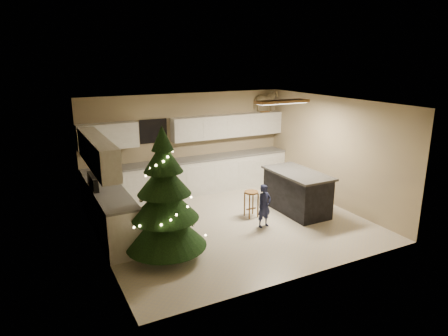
{
  "coord_description": "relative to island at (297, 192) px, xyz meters",
  "views": [
    {
      "loc": [
        -3.83,
        -7.1,
        3.47
      ],
      "look_at": [
        0.0,
        0.35,
        1.15
      ],
      "focal_mm": 32.0,
      "sensor_mm": 36.0,
      "label": 1
    }
  ],
  "objects": [
    {
      "name": "cabinetry",
      "position": [
        -2.58,
        1.74,
        0.28
      ],
      "size": [
        5.5,
        3.2,
        2.0
      ],
      "color": "white",
      "rests_on": "ground_plane"
    },
    {
      "name": "island",
      "position": [
        0.0,
        0.0,
        0.0
      ],
      "size": [
        0.9,
        1.7,
        0.95
      ],
      "color": "black",
      "rests_on": "ground_plane"
    },
    {
      "name": "bar_stool",
      "position": [
        -1.11,
        0.2,
        -0.03
      ],
      "size": [
        0.31,
        0.31,
        0.59
      ],
      "rotation": [
        0.0,
        0.0,
        0.13
      ],
      "color": "brown",
      "rests_on": "ground_plane"
    },
    {
      "name": "room_shell",
      "position": [
        -1.65,
        0.09,
        1.27
      ],
      "size": [
        5.52,
        5.02,
        2.61
      ],
      "color": "tan",
      "rests_on": "ground_plane"
    },
    {
      "name": "toddler",
      "position": [
        -1.15,
        -0.4,
        -0.02
      ],
      "size": [
        0.37,
        0.27,
        0.93
      ],
      "primitive_type": "imported",
      "rotation": [
        0.0,
        0.0,
        0.14
      ],
      "color": "#111635",
      "rests_on": "ground_plane"
    },
    {
      "name": "rocking_horse",
      "position": [
        0.63,
        2.41,
        1.83
      ],
      "size": [
        0.76,
        0.56,
        0.6
      ],
      "rotation": [
        0.0,
        0.0,
        1.17
      ],
      "color": "brown",
      "rests_on": "cabinetry"
    },
    {
      "name": "ground_plane",
      "position": [
        -1.67,
        0.09,
        -0.48
      ],
      "size": [
        5.5,
        5.5,
        0.0
      ],
      "primitive_type": "plane",
      "color": "beige"
    },
    {
      "name": "christmas_tree",
      "position": [
        -3.43,
        -0.72,
        0.5
      ],
      "size": [
        1.5,
        1.45,
        2.39
      ],
      "rotation": [
        0.0,
        0.0,
        0.19
      ],
      "color": "#3F2816",
      "rests_on": "ground_plane"
    }
  ]
}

